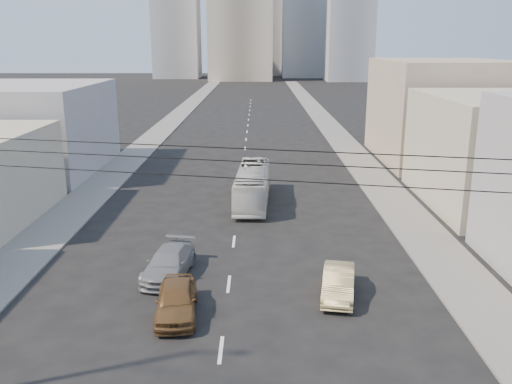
{
  "coord_description": "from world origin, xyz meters",
  "views": [
    {
      "loc": [
        1.43,
        -10.79,
        11.6
      ],
      "look_at": [
        1.35,
        18.6,
        3.5
      ],
      "focal_mm": 38.0,
      "sensor_mm": 36.0,
      "label": 1
    }
  ],
  "objects_px": {
    "city_bus": "(253,185)",
    "sedan_brown": "(176,300)",
    "sedan_grey": "(169,263)",
    "sedan_tan": "(338,283)"
  },
  "relations": [
    {
      "from": "sedan_brown",
      "to": "sedan_grey",
      "type": "xyz_separation_m",
      "value": [
        -1.0,
        4.2,
        -0.04
      ]
    },
    {
      "from": "city_bus",
      "to": "sedan_brown",
      "type": "distance_m",
      "value": 17.78
    },
    {
      "from": "sedan_tan",
      "to": "sedan_grey",
      "type": "relative_size",
      "value": 0.85
    },
    {
      "from": "city_bus",
      "to": "sedan_grey",
      "type": "relative_size",
      "value": 1.99
    },
    {
      "from": "city_bus",
      "to": "sedan_brown",
      "type": "bearing_deg",
      "value": -97.69
    },
    {
      "from": "sedan_tan",
      "to": "sedan_grey",
      "type": "distance_m",
      "value": 8.69
    },
    {
      "from": "city_bus",
      "to": "sedan_tan",
      "type": "bearing_deg",
      "value": -72.31
    },
    {
      "from": "city_bus",
      "to": "sedan_tan",
      "type": "distance_m",
      "value": 16.15
    },
    {
      "from": "city_bus",
      "to": "sedan_grey",
      "type": "height_order",
      "value": "city_bus"
    },
    {
      "from": "sedan_grey",
      "to": "sedan_tan",
      "type": "bearing_deg",
      "value": -7.67
    }
  ]
}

